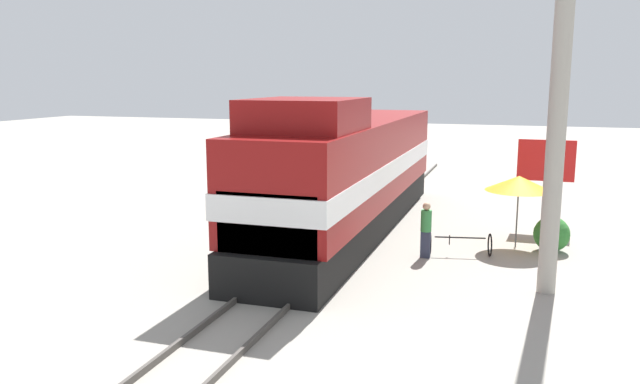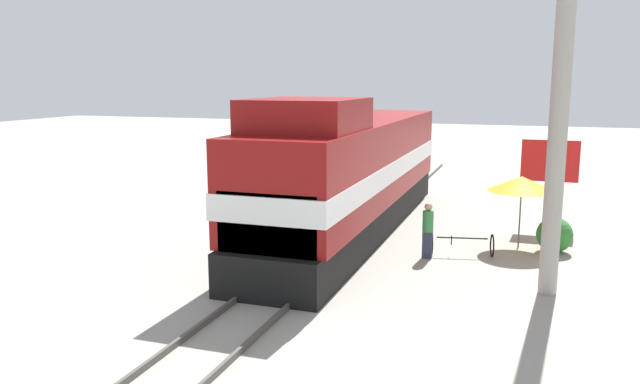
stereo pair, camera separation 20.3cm
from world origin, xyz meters
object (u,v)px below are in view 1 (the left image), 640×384
billboard_sign (546,165)px  person_bystander (426,228)px  utility_pole (560,74)px  vendor_umbrella (519,183)px  locomotive (348,174)px  bicycle (460,244)px

billboard_sign → person_bystander: billboard_sign is taller
billboard_sign → person_bystander: (-3.61, -5.38, -1.45)m
utility_pole → person_bystander: utility_pole is taller
vendor_umbrella → billboard_sign: bearing=74.0°
vendor_umbrella → utility_pole: bearing=-79.3°
utility_pole → vendor_umbrella: 5.74m
locomotive → billboard_sign: locomotive is taller
bicycle → person_bystander: bearing=-71.2°
locomotive → person_bystander: bearing=-35.9°
locomotive → bicycle: (4.22, -1.74, -1.82)m
bicycle → billboard_sign: bearing=140.2°
utility_pole → billboard_sign: 8.32m
locomotive → bicycle: 4.91m
vendor_umbrella → person_bystander: vendor_umbrella is taller
utility_pole → person_bystander: 6.32m
person_bystander → locomotive: bearing=144.1°
utility_pole → vendor_umbrella: bearing=100.7°
vendor_umbrella → bicycle: bearing=-136.3°
vendor_umbrella → person_bystander: (-2.70, -2.20, -1.20)m
locomotive → billboard_sign: 7.48m
vendor_umbrella → bicycle: vendor_umbrella is taller
utility_pole → bicycle: 6.53m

